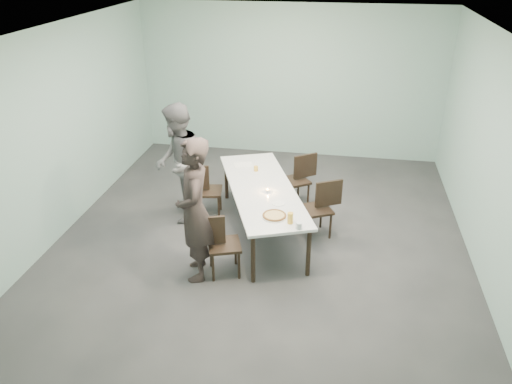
% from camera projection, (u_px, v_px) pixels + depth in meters
% --- Properties ---
extents(ground, '(7.00, 7.00, 0.00)m').
position_uv_depth(ground, '(261.00, 239.00, 7.49)').
color(ground, '#333335').
rests_on(ground, ground).
extents(room_shell, '(6.02, 7.02, 3.01)m').
position_uv_depth(room_shell, '(262.00, 108.00, 6.59)').
color(room_shell, '#92B8B0').
rests_on(room_shell, ground).
extents(table, '(1.77, 2.75, 0.75)m').
position_uv_depth(table, '(262.00, 191.00, 7.38)').
color(table, white).
rests_on(table, ground).
extents(chair_near_left, '(0.65, 0.54, 0.87)m').
position_uv_depth(chair_near_left, '(218.00, 241.00, 6.50)').
color(chair_near_left, black).
rests_on(chair_near_left, ground).
extents(chair_far_left, '(0.64, 0.48, 0.87)m').
position_uv_depth(chair_far_left, '(203.00, 187.00, 7.93)').
color(chair_far_left, black).
rests_on(chair_far_left, ground).
extents(chair_near_right, '(0.65, 0.57, 0.87)m').
position_uv_depth(chair_near_right, '(321.00, 204.00, 7.41)').
color(chair_near_right, black).
rests_on(chair_near_right, ground).
extents(chair_far_right, '(0.63, 0.58, 0.87)m').
position_uv_depth(chair_far_right, '(299.00, 176.00, 8.30)').
color(chair_far_right, black).
rests_on(chair_far_right, ground).
extents(diner_near, '(0.65, 0.81, 1.93)m').
position_uv_depth(diner_near, '(195.00, 211.00, 6.28)').
color(diner_near, black).
rests_on(diner_near, ground).
extents(diner_far, '(0.93, 1.07, 1.87)m').
position_uv_depth(diner_far, '(178.00, 164.00, 7.68)').
color(diner_far, slate).
rests_on(diner_far, ground).
extents(pizza, '(0.34, 0.34, 0.04)m').
position_uv_depth(pizza, '(274.00, 216.00, 6.56)').
color(pizza, white).
rests_on(pizza, table).
extents(side_plate, '(0.18, 0.18, 0.01)m').
position_uv_depth(side_plate, '(278.00, 203.00, 6.90)').
color(side_plate, white).
rests_on(side_plate, table).
extents(beer_glass, '(0.08, 0.08, 0.15)m').
position_uv_depth(beer_glass, '(290.00, 218.00, 6.39)').
color(beer_glass, gold).
rests_on(beer_glass, table).
extents(water_tumbler, '(0.08, 0.08, 0.09)m').
position_uv_depth(water_tumbler, '(299.00, 226.00, 6.28)').
color(water_tumbler, silver).
rests_on(water_tumbler, table).
extents(tealight, '(0.06, 0.06, 0.05)m').
position_uv_depth(tealight, '(268.00, 191.00, 7.21)').
color(tealight, silver).
rests_on(tealight, table).
extents(amber_tumbler, '(0.07, 0.07, 0.08)m').
position_uv_depth(amber_tumbler, '(256.00, 169.00, 7.87)').
color(amber_tumbler, gold).
rests_on(amber_tumbler, table).
extents(menu, '(0.36, 0.31, 0.01)m').
position_uv_depth(menu, '(243.00, 165.00, 8.10)').
color(menu, silver).
rests_on(menu, table).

